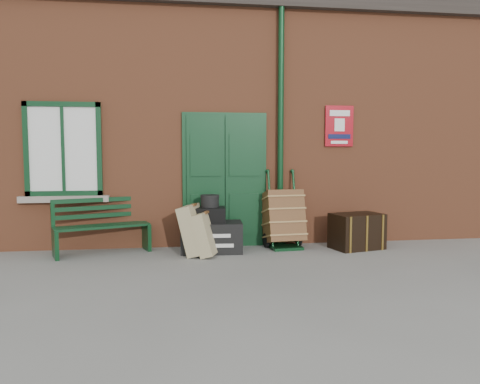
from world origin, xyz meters
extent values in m
plane|color=gray|center=(0.00, 0.00, 0.00)|extent=(80.00, 80.00, 0.00)
cube|color=#9B5232|center=(0.00, 3.50, 2.00)|extent=(10.00, 4.00, 4.00)
cube|color=#38302B|center=(0.00, 3.50, 4.15)|extent=(10.30, 4.30, 0.30)
cube|color=#0D3219|center=(-0.30, 1.46, 1.10)|extent=(1.42, 0.12, 2.32)
cube|color=white|center=(-2.90, 1.45, 1.65)|extent=(1.20, 0.08, 1.50)
cylinder|color=#0D3519|center=(0.65, 1.42, 2.00)|extent=(0.10, 0.10, 4.00)
cube|color=#9D0B16|center=(1.70, 1.47, 2.05)|extent=(0.50, 0.03, 0.70)
cube|color=#0D3219|center=(-2.28, 1.15, 0.44)|extent=(1.50, 0.85, 0.04)
cube|color=#0D3219|center=(-2.35, 1.35, 0.71)|extent=(1.39, 0.52, 0.39)
cube|color=#0D3519|center=(-2.94, 0.91, 0.22)|extent=(0.20, 0.43, 0.44)
cube|color=#0D3519|center=(-1.62, 1.38, 0.22)|extent=(0.20, 0.43, 0.44)
cube|color=black|center=(-0.57, 1.02, 0.24)|extent=(1.00, 0.59, 0.48)
cube|color=black|center=(-0.62, 1.02, 0.61)|extent=(0.55, 0.42, 0.24)
cylinder|color=black|center=(-0.59, 1.05, 0.82)|extent=(0.31, 0.31, 0.19)
cube|color=tan|center=(-0.86, 0.85, 0.40)|extent=(0.56, 0.65, 0.80)
cube|color=tan|center=(-0.68, 0.75, 0.34)|extent=(0.51, 0.59, 0.69)
cube|color=#0D3519|center=(0.68, 1.07, 0.02)|extent=(0.52, 0.40, 0.05)
cylinder|color=#0D3519|center=(0.44, 1.23, 0.65)|extent=(0.07, 0.35, 1.27)
cylinder|color=#0D3519|center=(0.88, 1.27, 0.65)|extent=(0.07, 0.35, 1.27)
cylinder|color=black|center=(0.37, 1.25, 0.12)|extent=(0.07, 0.24, 0.24)
cylinder|color=black|center=(0.95, 1.29, 0.12)|extent=(0.07, 0.24, 0.24)
cube|color=brown|center=(0.66, 1.23, 0.52)|extent=(0.67, 0.72, 0.94)
cube|color=black|center=(1.85, 0.95, 0.29)|extent=(0.91, 0.71, 0.58)
camera|label=1|loc=(-1.16, -6.37, 1.62)|focal=35.00mm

